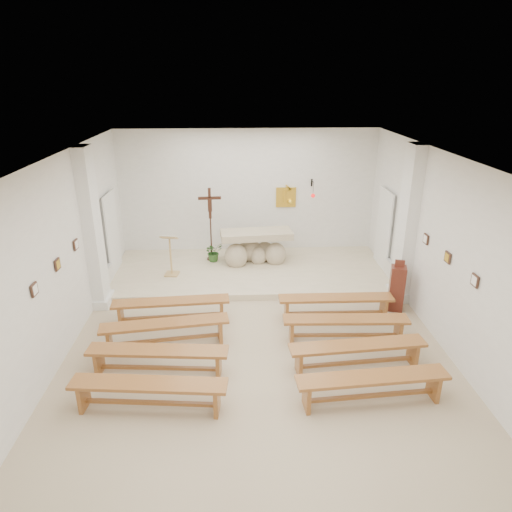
{
  "coord_description": "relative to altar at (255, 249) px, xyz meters",
  "views": [
    {
      "loc": [
        -0.36,
        -7.28,
        4.79
      ],
      "look_at": [
        0.06,
        1.6,
        1.26
      ],
      "focal_mm": 32.0,
      "sensor_mm": 36.0,
      "label": 1
    }
  ],
  "objects": [
    {
      "name": "bench_right_fourth",
      "position": [
        1.55,
        -5.51,
        -0.14
      ],
      "size": [
        2.4,
        0.56,
        0.5
      ],
      "rotation": [
        0.0,
        0.0,
        0.08
      ],
      "color": "#9B5F2D",
      "rests_on": "ground"
    },
    {
      "name": "crucifix_stand",
      "position": [
        -1.17,
        0.26,
        0.77
      ],
      "size": [
        0.59,
        0.26,
        1.96
      ],
      "rotation": [
        0.0,
        0.0,
        0.06
      ],
      "color": "#3C1F13",
      "rests_on": "sanctuary_platform"
    },
    {
      "name": "potted_plant",
      "position": [
        -1.11,
        0.14,
        -0.11
      ],
      "size": [
        0.6,
        0.58,
        0.52
      ],
      "primitive_type": "imported",
      "rotation": [
        0.0,
        0.0,
        0.52
      ],
      "color": "#2C5622",
      "rests_on": "sanctuary_platform"
    },
    {
      "name": "sanctuary_lamp",
      "position": [
        1.59,
        0.76,
        1.29
      ],
      "size": [
        0.11,
        0.36,
        0.44
      ],
      "color": "black",
      "rests_on": "wall_back"
    },
    {
      "name": "bench_right_third",
      "position": [
        1.55,
        -4.61,
        -0.14
      ],
      "size": [
        2.4,
        0.59,
        0.5
      ],
      "rotation": [
        0.0,
        0.0,
        0.09
      ],
      "color": "#9B5F2D",
      "rests_on": "ground"
    },
    {
      "name": "bench_left_front",
      "position": [
        -1.86,
        -2.82,
        -0.14
      ],
      "size": [
        2.4,
        0.55,
        0.5
      ],
      "rotation": [
        0.0,
        0.0,
        0.07
      ],
      "color": "#9B5F2D",
      "rests_on": "ground"
    },
    {
      "name": "bench_right_front",
      "position": [
        1.55,
        -2.82,
        -0.14
      ],
      "size": [
        2.38,
        0.4,
        0.5
      ],
      "rotation": [
        0.0,
        0.0,
        -0.01
      ],
      "color": "#9B5F2D",
      "rests_on": "ground"
    },
    {
      "name": "wall_right",
      "position": [
        3.33,
        -3.94,
        1.23
      ],
      "size": [
        0.02,
        10.0,
        3.5
      ],
      "primitive_type": "cube",
      "color": "white",
      "rests_on": "ground"
    },
    {
      "name": "donation_pedestal",
      "position": [
        2.94,
        -2.49,
        -0.0
      ],
      "size": [
        0.38,
        0.38,
        1.16
      ],
      "rotation": [
        0.0,
        0.0,
        -0.26
      ],
      "color": "#5D291A",
      "rests_on": "ground"
    },
    {
      "name": "station_frame_left_mid",
      "position": [
        -3.63,
        -3.74,
        1.2
      ],
      "size": [
        0.03,
        0.2,
        0.2
      ],
      "primitive_type": "cube",
      "color": "#3D251B",
      "rests_on": "wall_left"
    },
    {
      "name": "gold_wall_relief",
      "position": [
        0.89,
        1.02,
        1.13
      ],
      "size": [
        0.55,
        0.04,
        0.55
      ],
      "primitive_type": "cube",
      "color": "yellow",
      "rests_on": "wall_back"
    },
    {
      "name": "station_frame_left_rear",
      "position": [
        -3.63,
        -2.74,
        1.2
      ],
      "size": [
        0.03,
        0.2,
        0.2
      ],
      "primitive_type": "cube",
      "color": "#3D251B",
      "rests_on": "wall_left"
    },
    {
      "name": "station_frame_right_mid",
      "position": [
        3.31,
        -3.74,
        1.2
      ],
      "size": [
        0.03,
        0.2,
        0.2
      ],
      "primitive_type": "cube",
      "color": "#3D251B",
      "rests_on": "wall_right"
    },
    {
      "name": "pilaster_left",
      "position": [
        -3.53,
        -1.94,
        1.23
      ],
      "size": [
        0.26,
        0.55,
        3.5
      ],
      "primitive_type": "cube",
      "color": "white",
      "rests_on": "ground"
    },
    {
      "name": "pilaster_right",
      "position": [
        3.21,
        -1.94,
        1.23
      ],
      "size": [
        0.26,
        0.55,
        3.5
      ],
      "primitive_type": "cube",
      "color": "white",
      "rests_on": "ground"
    },
    {
      "name": "bench_left_fourth",
      "position": [
        -1.86,
        -5.51,
        -0.14
      ],
      "size": [
        2.41,
        0.61,
        0.5
      ],
      "rotation": [
        0.0,
        0.0,
        -0.1
      ],
      "color": "#9B5F2D",
      "rests_on": "ground"
    },
    {
      "name": "ceiling",
      "position": [
        -0.16,
        -3.94,
        2.97
      ],
      "size": [
        7.0,
        10.0,
        0.02
      ],
      "primitive_type": "cube",
      "color": "silver",
      "rests_on": "wall_back"
    },
    {
      "name": "altar",
      "position": [
        0.0,
        0.0,
        0.0
      ],
      "size": [
        1.9,
        0.89,
        0.95
      ],
      "rotation": [
        0.0,
        0.0,
        0.09
      ],
      "color": "#BBA98E",
      "rests_on": "sanctuary_platform"
    },
    {
      "name": "bench_left_third",
      "position": [
        -1.86,
        -4.61,
        -0.14
      ],
      "size": [
        2.4,
        0.58,
        0.5
      ],
      "rotation": [
        0.0,
        0.0,
        -0.08
      ],
      "color": "#9B5F2D",
      "rests_on": "ground"
    },
    {
      "name": "radiator_right",
      "position": [
        3.27,
        -1.24,
        -0.25
      ],
      "size": [
        0.1,
        0.85,
        0.52
      ],
      "primitive_type": "cube",
      "color": "silver",
      "rests_on": "ground"
    },
    {
      "name": "wall_left",
      "position": [
        -3.65,
        -3.94,
        1.23
      ],
      "size": [
        0.02,
        10.0,
        3.5
      ],
      "primitive_type": "cube",
      "color": "white",
      "rests_on": "ground"
    },
    {
      "name": "sanctuary_platform",
      "position": [
        -0.16,
        -0.44,
        -0.44
      ],
      "size": [
        6.98,
        3.0,
        0.15
      ],
      "primitive_type": "cube",
      "color": "beige",
      "rests_on": "ground"
    },
    {
      "name": "station_frame_right_rear",
      "position": [
        3.31,
        -2.74,
        1.2
      ],
      "size": [
        0.03,
        0.2,
        0.2
      ],
      "primitive_type": "cube",
      "color": "#3D251B",
      "rests_on": "wall_right"
    },
    {
      "name": "station_frame_right_front",
      "position": [
        3.31,
        -4.74,
        1.2
      ],
      "size": [
        0.03,
        0.2,
        0.2
      ],
      "primitive_type": "cube",
      "color": "#3D251B",
      "rests_on": "wall_right"
    },
    {
      "name": "lectern",
      "position": [
        -2.12,
        -0.74,
        0.17
      ],
      "size": [
        0.42,
        0.37,
        1.09
      ],
      "rotation": [
        0.0,
        0.0,
        -0.12
      ],
      "color": "tan",
      "rests_on": "sanctuary_platform"
    },
    {
      "name": "wall_back",
      "position": [
        -0.16,
        1.05,
        1.23
      ],
      "size": [
        7.0,
        0.02,
        3.5
      ],
      "primitive_type": "cube",
      "color": "white",
      "rests_on": "ground"
    },
    {
      "name": "ground",
      "position": [
        -0.16,
        -3.94,
        -0.52
      ],
      "size": [
        7.0,
        10.0,
        0.0
      ],
      "primitive_type": "cube",
      "color": "#BEAC89",
      "rests_on": "ground"
    },
    {
      "name": "station_frame_left_front",
      "position": [
        -3.63,
        -4.74,
        1.2
      ],
      "size": [
        0.03,
        0.2,
        0.2
      ],
      "primitive_type": "cube",
      "color": "#3D251B",
      "rests_on": "wall_left"
    },
    {
      "name": "bench_left_second",
      "position": [
        -1.86,
        -3.72,
        -0.14
      ],
      "size": [
        2.41,
        0.7,
        0.5
      ],
      "rotation": [
        0.0,
        0.0,
        0.14
      ],
      "color": "#9B5F2D",
      "rests_on": "ground"
    },
    {
      "name": "radiator_left",
      "position": [
        -3.59,
        -1.24,
        -0.25
      ],
      "size": [
        0.1,
        0.85,
        0.52
      ],
      "primitive_type": "cube",
      "color": "silver",
      "rests_on": "ground"
    },
    {
      "name": "bench_right_second",
      "position": [
        1.55,
        -3.72,
        -0.14
      ],
      "size": [
        2.39,
        0.47,
        0.5
      ],
      "rotation": [
        0.0,
        0.0,
        -0.04
      ],
      "color": "#9B5F2D",
      "rests_on": "ground"
    }
  ]
}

